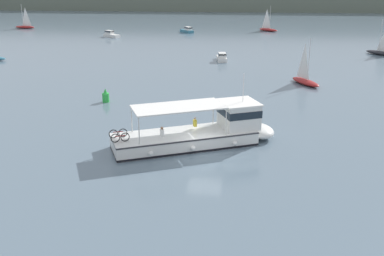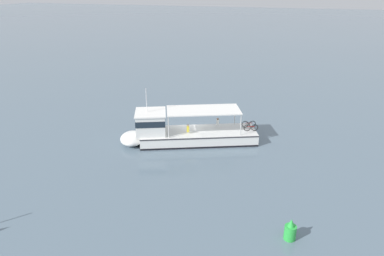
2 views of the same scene
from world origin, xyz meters
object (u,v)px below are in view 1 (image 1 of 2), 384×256
motorboat_near_port (222,57)px  channel_buoy (106,96)px  sailboat_near_starboard (305,80)px  sailboat_off_bow (380,51)px  sailboat_mid_channel (268,29)px  ferry_main (205,131)px  motorboat_off_stern (111,34)px  motorboat_horizon_west (187,30)px  sailboat_far_left (25,26)px

motorboat_near_port → channel_buoy: size_ratio=2.67×
motorboat_near_port → sailboat_near_starboard: 16.90m
sailboat_off_bow → sailboat_near_starboard: same height
sailboat_mid_channel → motorboat_near_port: bearing=-104.5°
sailboat_off_bow → motorboat_near_port: size_ratio=1.44×
motorboat_near_port → sailboat_near_starboard: size_ratio=0.69×
ferry_main → sailboat_off_bow: size_ratio=2.39×
sailboat_mid_channel → motorboat_near_port: 36.26m
motorboat_near_port → channel_buoy: 25.46m
sailboat_off_bow → motorboat_off_stern: bearing=161.8°
motorboat_near_port → motorboat_off_stern: bearing=134.7°
motorboat_horizon_west → channel_buoy: channel_buoy is taller
sailboat_off_bow → motorboat_off_stern: (-47.53, 15.59, 0.00)m
sailboat_far_left → motorboat_off_stern: (23.21, -11.92, 0.00)m
ferry_main → motorboat_near_port: 33.67m
channel_buoy → sailboat_far_left: bearing=121.1°
sailboat_far_left → motorboat_near_port: size_ratio=1.44×
sailboat_far_left → motorboat_off_stern: size_ratio=1.45×
motorboat_near_port → sailboat_mid_channel: bearing=75.5°
sailboat_mid_channel → channel_buoy: (-20.11, -58.05, 0.03)m
sailboat_far_left → channel_buoy: sailboat_far_left is taller
sailboat_mid_channel → sailboat_off_bow: bearing=-60.5°
motorboat_near_port → sailboat_near_starboard: bearing=-53.1°
motorboat_horizon_west → sailboat_mid_channel: sailboat_mid_channel is taller
sailboat_off_bow → sailboat_near_starboard: (-14.61, -20.90, 0.00)m
motorboat_off_stern → sailboat_near_starboard: sailboat_near_starboard is taller
sailboat_off_bow → sailboat_mid_channel: (-15.69, 27.72, 0.00)m
ferry_main → motorboat_near_port: bearing=89.5°
sailboat_far_left → sailboat_mid_channel: size_ratio=1.00×
sailboat_mid_channel → sailboat_near_starboard: 48.64m
motorboat_horizon_west → channel_buoy: bearing=-93.0°
motorboat_horizon_west → sailboat_far_left: (-37.75, 3.93, -0.00)m
sailboat_off_bow → ferry_main: bearing=-121.4°
sailboat_far_left → motorboat_off_stern: 26.09m
sailboat_off_bow → motorboat_near_port: sailboat_off_bow is taller
motorboat_horizon_west → motorboat_near_port: bearing=-75.1°
motorboat_off_stern → channel_buoy: size_ratio=2.66×
sailboat_off_bow → channel_buoy: (-35.80, -30.33, 0.03)m
ferry_main → motorboat_horizon_west: ferry_main is taller
sailboat_far_left → sailboat_mid_channel: bearing=0.2°
motorboat_horizon_west → sailboat_mid_channel: (17.31, 4.15, -0.00)m
motorboat_near_port → motorboat_off_stern: same height
ferry_main → channel_buoy: bearing=135.0°
motorboat_near_port → channel_buoy: bearing=-115.7°
motorboat_near_port → channel_buoy: channel_buoy is taller
motorboat_near_port → sailboat_near_starboard: sailboat_near_starboard is taller
motorboat_near_port → sailboat_far_left: bearing=142.8°
ferry_main → sailboat_mid_channel: sailboat_mid_channel is taller
sailboat_off_bow → motorboat_near_port: (-24.76, -7.39, 0.00)m
ferry_main → motorboat_near_port: (0.31, 33.66, -0.47)m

